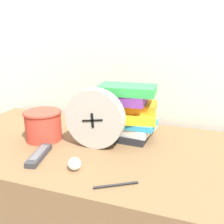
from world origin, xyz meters
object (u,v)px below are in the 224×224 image
at_px(desk_clock, 95,119).
at_px(tv_remote, 39,155).
at_px(crumpled_paper_ball, 75,164).
at_px(basket, 43,124).
at_px(pen, 116,185).
at_px(book_stack, 127,114).

height_order(desk_clock, tv_remote, desk_clock).
bearing_deg(tv_remote, crumpled_paper_ball, -12.15).
bearing_deg(crumpled_paper_ball, desk_clock, 91.81).
bearing_deg(basket, tv_remote, -62.75).
distance_m(desk_clock, pen, 0.32).
xyz_separation_m(desk_clock, book_stack, (0.10, 0.13, -0.01)).
xyz_separation_m(desk_clock, basket, (-0.24, -0.00, -0.05)).
relative_size(tv_remote, pen, 1.41).
xyz_separation_m(basket, tv_remote, (0.08, -0.16, -0.06)).
bearing_deg(book_stack, basket, -158.08).
bearing_deg(basket, crumpled_paper_ball, -37.95).
relative_size(book_stack, crumpled_paper_ball, 5.92).
distance_m(tv_remote, pen, 0.34).
xyz_separation_m(book_stack, crumpled_paper_ball, (-0.09, -0.33, -0.09)).
bearing_deg(pen, crumpled_paper_ball, 164.13).
relative_size(tv_remote, crumpled_paper_ball, 3.89).
relative_size(desk_clock, book_stack, 0.91).
height_order(basket, tv_remote, basket).
bearing_deg(book_stack, tv_remote, -131.22).
bearing_deg(crumpled_paper_ball, tv_remote, 167.85).
height_order(book_stack, basket, book_stack).
bearing_deg(crumpled_paper_ball, book_stack, 74.66).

